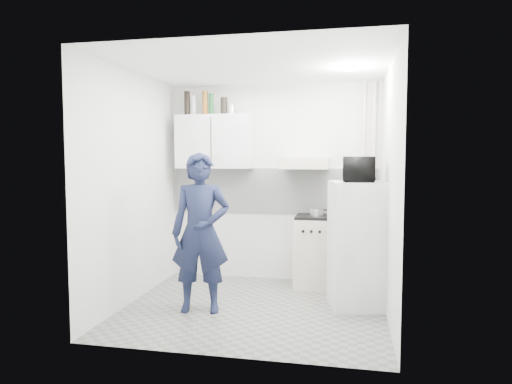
# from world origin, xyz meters

# --- Properties ---
(floor) EXTENTS (2.80, 2.80, 0.00)m
(floor) POSITION_xyz_m (0.00, 0.00, 0.00)
(floor) COLOR slate
(floor) RESTS_ON ground
(ceiling) EXTENTS (2.80, 2.80, 0.00)m
(ceiling) POSITION_xyz_m (0.00, 0.00, 2.60)
(ceiling) COLOR white
(ceiling) RESTS_ON wall_back
(wall_back) EXTENTS (2.80, 0.00, 2.80)m
(wall_back) POSITION_xyz_m (0.00, 1.25, 1.30)
(wall_back) COLOR silver
(wall_back) RESTS_ON floor
(wall_left) EXTENTS (0.00, 2.60, 2.60)m
(wall_left) POSITION_xyz_m (-1.40, 0.00, 1.30)
(wall_left) COLOR silver
(wall_left) RESTS_ON floor
(wall_right) EXTENTS (0.00, 2.60, 2.60)m
(wall_right) POSITION_xyz_m (1.40, 0.00, 1.30)
(wall_right) COLOR silver
(wall_right) RESTS_ON floor
(person) EXTENTS (0.68, 0.51, 1.69)m
(person) POSITION_xyz_m (-0.54, -0.20, 0.85)
(person) COLOR #161C37
(person) RESTS_ON floor
(stove) EXTENTS (0.55, 0.55, 0.88)m
(stove) POSITION_xyz_m (0.61, 1.00, 0.44)
(stove) COLOR beige
(stove) RESTS_ON floor
(fridge) EXTENTS (0.68, 0.68, 1.38)m
(fridge) POSITION_xyz_m (1.10, 0.29, 0.69)
(fridge) COLOR white
(fridge) RESTS_ON floor
(stove_top) EXTENTS (0.53, 0.53, 0.03)m
(stove_top) POSITION_xyz_m (0.61, 1.00, 0.89)
(stove_top) COLOR black
(stove_top) RESTS_ON stove
(saucepan) EXTENTS (0.17, 0.17, 0.10)m
(saucepan) POSITION_xyz_m (0.61, 0.95, 0.96)
(saucepan) COLOR silver
(saucepan) RESTS_ON stove_top
(microwave) EXTENTS (0.50, 0.35, 0.27)m
(microwave) POSITION_xyz_m (1.10, 0.29, 1.52)
(microwave) COLOR black
(microwave) RESTS_ON fridge
(bottle_a) EXTENTS (0.08, 0.08, 0.32)m
(bottle_a) POSITION_xyz_m (-1.13, 1.07, 2.36)
(bottle_a) COLOR black
(bottle_a) RESTS_ON upper_cabinet
(bottle_b) EXTENTS (0.07, 0.07, 0.27)m
(bottle_b) POSITION_xyz_m (-1.05, 1.07, 2.33)
(bottle_b) COLOR #B2B7BC
(bottle_b) RESTS_ON upper_cabinet
(bottle_c) EXTENTS (0.08, 0.08, 0.32)m
(bottle_c) POSITION_xyz_m (-0.88, 1.07, 2.36)
(bottle_c) COLOR brown
(bottle_c) RESTS_ON upper_cabinet
(bottle_d) EXTENTS (0.06, 0.06, 0.28)m
(bottle_d) POSITION_xyz_m (-0.80, 1.07, 2.34)
(bottle_d) COLOR #144C1E
(bottle_d) RESTS_ON upper_cabinet
(canister_a) EXTENTS (0.09, 0.09, 0.23)m
(canister_a) POSITION_xyz_m (-0.62, 1.07, 2.31)
(canister_a) COLOR black
(canister_a) RESTS_ON upper_cabinet
(canister_b) EXTENTS (0.07, 0.07, 0.14)m
(canister_b) POSITION_xyz_m (-0.53, 1.07, 2.27)
(canister_b) COLOR #B2B7BC
(canister_b) RESTS_ON upper_cabinet
(upper_cabinet) EXTENTS (1.00, 0.35, 0.70)m
(upper_cabinet) POSITION_xyz_m (-0.75, 1.07, 1.85)
(upper_cabinet) COLOR white
(upper_cabinet) RESTS_ON wall_back
(range_hood) EXTENTS (0.60, 0.50, 0.14)m
(range_hood) POSITION_xyz_m (0.45, 1.00, 1.57)
(range_hood) COLOR beige
(range_hood) RESTS_ON wall_back
(backsplash) EXTENTS (2.74, 0.03, 0.60)m
(backsplash) POSITION_xyz_m (0.00, 1.24, 1.20)
(backsplash) COLOR white
(backsplash) RESTS_ON wall_back
(pipe_a) EXTENTS (0.05, 0.05, 2.60)m
(pipe_a) POSITION_xyz_m (1.30, 1.17, 1.30)
(pipe_a) COLOR beige
(pipe_a) RESTS_ON floor
(pipe_b) EXTENTS (0.04, 0.04, 2.60)m
(pipe_b) POSITION_xyz_m (1.18, 1.17, 1.30)
(pipe_b) COLOR beige
(pipe_b) RESTS_ON floor
(ceiling_spot_fixture) EXTENTS (0.10, 0.10, 0.02)m
(ceiling_spot_fixture) POSITION_xyz_m (1.00, 0.20, 2.57)
(ceiling_spot_fixture) COLOR white
(ceiling_spot_fixture) RESTS_ON ceiling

